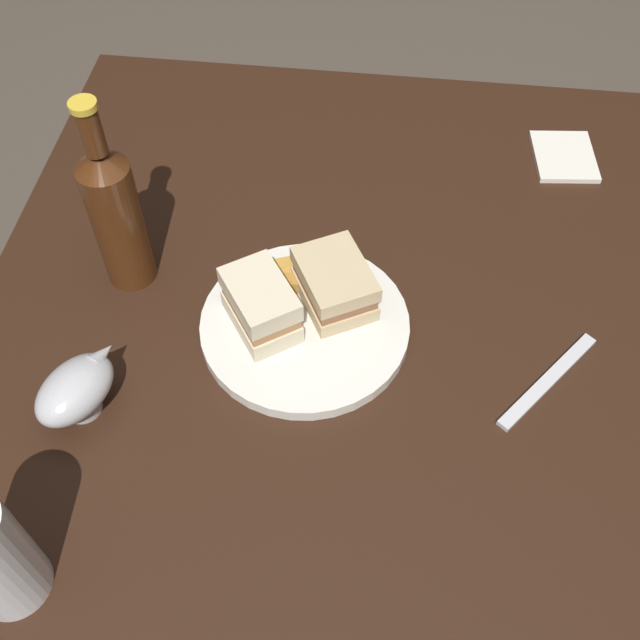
{
  "coord_description": "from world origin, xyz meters",
  "views": [
    {
      "loc": [
        -0.55,
        -0.05,
        1.52
      ],
      "look_at": [
        0.0,
        0.02,
        0.77
      ],
      "focal_mm": 42.7,
      "sensor_mm": 36.0,
      "label": 1
    }
  ],
  "objects_px": {
    "sandwich_half_left": "(335,284)",
    "plate": "(305,326)",
    "cider_bottle": "(116,213)",
    "napkin": "(564,156)",
    "fork": "(548,381)",
    "sandwich_half_right": "(261,303)",
    "gravy_boat": "(76,389)"
  },
  "relations": [
    {
      "from": "sandwich_half_left",
      "to": "sandwich_half_right",
      "type": "distance_m",
      "value": 0.1
    },
    {
      "from": "plate",
      "to": "gravy_boat",
      "type": "height_order",
      "value": "gravy_boat"
    },
    {
      "from": "sandwich_half_right",
      "to": "cider_bottle",
      "type": "xyz_separation_m",
      "value": [
        0.07,
        0.19,
        0.06
      ]
    },
    {
      "from": "sandwich_half_right",
      "to": "fork",
      "type": "relative_size",
      "value": 0.67
    },
    {
      "from": "sandwich_half_left",
      "to": "fork",
      "type": "height_order",
      "value": "sandwich_half_left"
    },
    {
      "from": "plate",
      "to": "sandwich_half_left",
      "type": "distance_m",
      "value": 0.07
    },
    {
      "from": "gravy_boat",
      "to": "cider_bottle",
      "type": "relative_size",
      "value": 0.45
    },
    {
      "from": "cider_bottle",
      "to": "gravy_boat",
      "type": "bearing_deg",
      "value": 179.36
    },
    {
      "from": "sandwich_half_left",
      "to": "napkin",
      "type": "height_order",
      "value": "sandwich_half_left"
    },
    {
      "from": "cider_bottle",
      "to": "sandwich_half_left",
      "type": "bearing_deg",
      "value": -95.42
    },
    {
      "from": "sandwich_half_left",
      "to": "plate",
      "type": "bearing_deg",
      "value": 141.01
    },
    {
      "from": "plate",
      "to": "gravy_boat",
      "type": "distance_m",
      "value": 0.28
    },
    {
      "from": "gravy_boat",
      "to": "sandwich_half_left",
      "type": "bearing_deg",
      "value": -56.48
    },
    {
      "from": "gravy_boat",
      "to": "cider_bottle",
      "type": "xyz_separation_m",
      "value": [
        0.21,
        -0.0,
        0.07
      ]
    },
    {
      "from": "gravy_boat",
      "to": "napkin",
      "type": "height_order",
      "value": "gravy_boat"
    },
    {
      "from": "napkin",
      "to": "fork",
      "type": "distance_m",
      "value": 0.41
    },
    {
      "from": "plate",
      "to": "gravy_boat",
      "type": "relative_size",
      "value": 2.1
    },
    {
      "from": "plate",
      "to": "cider_bottle",
      "type": "distance_m",
      "value": 0.27
    },
    {
      "from": "plate",
      "to": "fork",
      "type": "height_order",
      "value": "plate"
    },
    {
      "from": "gravy_boat",
      "to": "fork",
      "type": "xyz_separation_m",
      "value": [
        0.1,
        -0.54,
        -0.04
      ]
    },
    {
      "from": "sandwich_half_left",
      "to": "cider_bottle",
      "type": "xyz_separation_m",
      "value": [
        0.03,
        0.27,
        0.07
      ]
    },
    {
      "from": "sandwich_half_right",
      "to": "fork",
      "type": "bearing_deg",
      "value": -96.08
    },
    {
      "from": "fork",
      "to": "napkin",
      "type": "bearing_deg",
      "value": 32.21
    },
    {
      "from": "napkin",
      "to": "plate",
      "type": "bearing_deg",
      "value": 136.44
    },
    {
      "from": "gravy_boat",
      "to": "fork",
      "type": "bearing_deg",
      "value": -79.65
    },
    {
      "from": "plate",
      "to": "sandwich_half_right",
      "type": "height_order",
      "value": "sandwich_half_right"
    },
    {
      "from": "sandwich_half_left",
      "to": "cider_bottle",
      "type": "bearing_deg",
      "value": 84.58
    },
    {
      "from": "sandwich_half_right",
      "to": "fork",
      "type": "xyz_separation_m",
      "value": [
        -0.04,
        -0.35,
        -0.05
      ]
    },
    {
      "from": "gravy_boat",
      "to": "napkin",
      "type": "bearing_deg",
      "value": -49.31
    },
    {
      "from": "cider_bottle",
      "to": "napkin",
      "type": "bearing_deg",
      "value": -63.01
    },
    {
      "from": "sandwich_half_right",
      "to": "sandwich_half_left",
      "type": "bearing_deg",
      "value": -61.49
    },
    {
      "from": "gravy_boat",
      "to": "cider_bottle",
      "type": "height_order",
      "value": "cider_bottle"
    }
  ]
}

